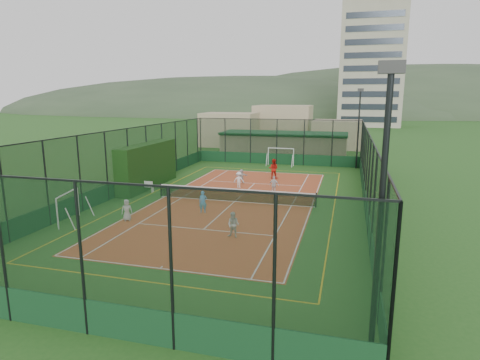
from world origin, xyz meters
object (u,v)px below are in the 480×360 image
object	(u,v)px
child_far_left	(239,180)
child_near_mid	(203,202)
apartment_tower	(371,66)
clubhouse	(284,145)
futsal_goal_far	(281,157)
child_near_left	(127,210)
child_near_right	(233,225)
child_far_back	(241,176)
floodlight_se	(380,230)
floodlight_ne	(358,129)
white_bench	(144,186)
futsal_goal_near	(68,208)
coach	(273,169)
child_far_right	(274,185)

from	to	relation	value
child_far_left	child_near_mid	bearing A→B (deg)	81.01
apartment_tower	child_near_mid	bearing A→B (deg)	-98.82
clubhouse	futsal_goal_far	distance (m)	5.67
futsal_goal_far	child_near_left	distance (m)	23.13
child_near_mid	child_near_right	size ratio (longest dim) A/B	1.03
futsal_goal_far	child_far_back	distance (m)	10.21
clubhouse	child_far_back	bearing A→B (deg)	-94.33
clubhouse	child_far_back	xyz separation A→B (m)	(-1.18, -15.66, -0.96)
floodlight_se	child_far_back	world-z (taller)	floodlight_se
floodlight_ne	white_bench	size ratio (longest dim) A/B	4.96
floodlight_se	child_near_left	bearing A→B (deg)	142.32
futsal_goal_near	child_far_left	distance (m)	13.80
apartment_tower	futsal_goal_far	world-z (taller)	apartment_tower
child_near_left	coach	distance (m)	16.29
apartment_tower	child_near_mid	world-z (taller)	apartment_tower
floodlight_ne	futsal_goal_far	bearing A→B (deg)	-178.52
apartment_tower	child_far_back	xyz separation A→B (m)	(-13.18, -75.66, -14.38)
floodlight_se	floodlight_ne	distance (m)	33.20
floodlight_ne	child_far_back	size ratio (longest dim) A/B	6.78
child_far_right	coach	world-z (taller)	coach
coach	child_far_left	bearing A→B (deg)	68.64
clubhouse	coach	bearing A→B (deg)	-84.96
child_far_left	child_far_right	distance (m)	3.46
floodlight_ne	white_bench	bearing A→B (deg)	-136.66
futsal_goal_far	child_near_left	world-z (taller)	futsal_goal_far
futsal_goal_near	child_near_mid	bearing A→B (deg)	-73.21
floodlight_se	futsal_goal_far	distance (m)	34.10
white_bench	child_near_left	distance (m)	7.66
child_far_back	clubhouse	bearing A→B (deg)	-106.24
floodlight_se	white_bench	xyz separation A→B (m)	(-16.40, 17.73, -3.66)
coach	child_far_back	bearing A→B (deg)	51.45
child_near_left	child_far_left	size ratio (longest dim) A/B	0.98
child_near_left	child_near_right	distance (m)	7.17
child_far_left	coach	distance (m)	5.03
child_far_right	futsal_goal_far	bearing A→B (deg)	-67.54
coach	futsal_goal_near	bearing A→B (deg)	62.33
floodlight_se	child_near_left	size ratio (longest dim) A/B	6.26
clubhouse	child_far_back	distance (m)	15.73
floodlight_ne	child_near_right	xyz separation A→B (m)	(-6.60, -23.77, -3.42)
floodlight_se	white_bench	world-z (taller)	floodlight_se
apartment_tower	futsal_goal_near	xyz separation A→B (m)	(-20.29, -89.23, -14.09)
child_near_right	child_far_right	size ratio (longest dim) A/B	1.00
floodlight_se	child_near_right	distance (m)	12.01
child_near_mid	coach	bearing A→B (deg)	59.49
futsal_goal_near	child_far_right	bearing A→B (deg)	-58.67
apartment_tower	coach	bearing A→B (deg)	-98.46
floodlight_ne	white_bench	xyz separation A→B (m)	(-16.40, -15.47, -3.66)
floodlight_se	futsal_goal_near	world-z (taller)	floodlight_se
clubhouse	child_far_left	xyz separation A→B (m)	(-0.89, -17.58, -0.89)
child_near_mid	coach	distance (m)	12.44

